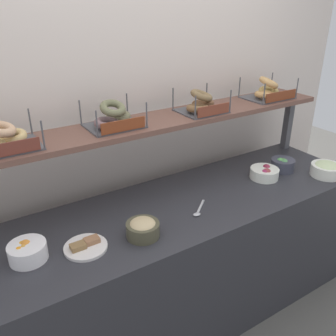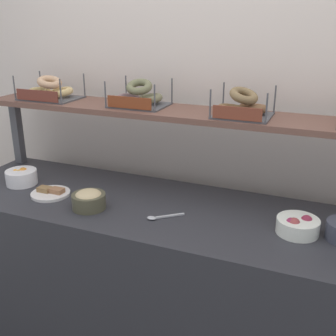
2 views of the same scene
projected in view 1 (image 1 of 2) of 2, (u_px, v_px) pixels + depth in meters
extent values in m
plane|color=#595651|center=(182.00, 312.00, 2.45)|extent=(8.00, 8.00, 0.00)
cube|color=silver|center=(137.00, 119.00, 2.36)|extent=(3.59, 0.06, 2.40)
cube|color=#2D2D33|center=(183.00, 262.00, 2.27)|extent=(2.39, 0.70, 0.85)
cube|color=#4C4C51|center=(288.00, 123.00, 2.76)|extent=(0.05, 0.05, 0.40)
cube|color=brown|center=(159.00, 121.00, 2.12)|extent=(2.35, 0.32, 0.03)
cylinder|color=#3D3E4D|center=(283.00, 165.00, 2.46)|extent=(0.16, 0.16, 0.08)
sphere|color=#5EAD56|center=(280.00, 161.00, 2.45)|extent=(0.05, 0.05, 0.05)
sphere|color=#67965B|center=(281.00, 160.00, 2.47)|extent=(0.03, 0.03, 0.03)
sphere|color=#569958|center=(284.00, 163.00, 2.43)|extent=(0.05, 0.05, 0.05)
sphere|color=#5A9E47|center=(283.00, 161.00, 2.46)|extent=(0.04, 0.04, 0.04)
sphere|color=#63A760|center=(285.00, 162.00, 2.44)|extent=(0.04, 0.04, 0.04)
cylinder|color=white|center=(28.00, 252.00, 1.63)|extent=(0.17, 0.17, 0.08)
sphere|color=orange|center=(26.00, 245.00, 1.63)|extent=(0.05, 0.05, 0.05)
sphere|color=#F9A728|center=(22.00, 244.00, 1.63)|extent=(0.03, 0.03, 0.03)
sphere|color=gold|center=(24.00, 248.00, 1.61)|extent=(0.03, 0.03, 0.03)
sphere|color=orange|center=(19.00, 250.00, 1.59)|extent=(0.03, 0.03, 0.03)
cylinder|color=white|center=(326.00, 170.00, 2.39)|extent=(0.20, 0.20, 0.08)
ellipsoid|color=beige|center=(327.00, 166.00, 2.38)|extent=(0.16, 0.16, 0.05)
cylinder|color=white|center=(264.00, 173.00, 2.36)|extent=(0.18, 0.18, 0.07)
sphere|color=#9A3E3E|center=(267.00, 172.00, 2.32)|extent=(0.05, 0.05, 0.05)
sphere|color=#962950|center=(265.00, 173.00, 2.32)|extent=(0.05, 0.05, 0.05)
sphere|color=maroon|center=(266.00, 168.00, 2.38)|extent=(0.05, 0.05, 0.05)
cylinder|color=#4E4A36|center=(143.00, 230.00, 1.79)|extent=(0.17, 0.17, 0.07)
ellipsoid|color=tan|center=(143.00, 224.00, 1.77)|extent=(0.13, 0.13, 0.05)
cylinder|color=white|center=(86.00, 247.00, 1.71)|extent=(0.20, 0.20, 0.01)
cube|color=olive|center=(78.00, 246.00, 1.68)|extent=(0.07, 0.05, 0.02)
cube|color=#9A6846|center=(92.00, 240.00, 1.72)|extent=(0.07, 0.05, 0.02)
cube|color=#B7B7BC|center=(201.00, 206.00, 2.04)|extent=(0.12, 0.10, 0.01)
ellipsoid|color=#B7B7BC|center=(197.00, 214.00, 1.96)|extent=(0.04, 0.03, 0.01)
cube|color=#4C4C51|center=(4.00, 148.00, 1.69)|extent=(0.33, 0.24, 0.01)
cylinder|color=#4C4C51|center=(43.00, 136.00, 1.65)|extent=(0.01, 0.01, 0.14)
cylinder|color=#4C4C51|center=(30.00, 122.00, 1.83)|extent=(0.01, 0.01, 0.14)
cube|color=brown|center=(8.00, 149.00, 1.59)|extent=(0.28, 0.01, 0.06)
torus|color=tan|center=(12.00, 137.00, 1.73)|extent=(0.20, 0.20, 0.06)
torus|color=tan|center=(0.00, 129.00, 1.65)|extent=(0.19, 0.19, 0.08)
cube|color=#4C4C51|center=(114.00, 126.00, 1.98)|extent=(0.29, 0.24, 0.01)
cylinder|color=#4C4C51|center=(97.00, 124.00, 1.80)|extent=(0.01, 0.01, 0.14)
cylinder|color=#4C4C51|center=(147.00, 115.00, 1.93)|extent=(0.01, 0.01, 0.14)
cylinder|color=#4C4C51|center=(80.00, 113.00, 1.97)|extent=(0.01, 0.01, 0.14)
cylinder|color=#4C4C51|center=(127.00, 105.00, 2.11)|extent=(0.01, 0.01, 0.14)
cube|color=brown|center=(123.00, 126.00, 1.87)|extent=(0.25, 0.01, 0.06)
torus|color=#73575A|center=(107.00, 123.00, 1.92)|extent=(0.20, 0.19, 0.06)
torus|color=#716D4E|center=(118.00, 117.00, 2.02)|extent=(0.17, 0.17, 0.06)
torus|color=#6B6B4A|center=(113.00, 108.00, 1.94)|extent=(0.16, 0.16, 0.09)
cube|color=#4C4C51|center=(201.00, 111.00, 2.23)|extent=(0.27, 0.24, 0.01)
cylinder|color=#4C4C51|center=(195.00, 108.00, 2.06)|extent=(0.01, 0.01, 0.14)
cylinder|color=#4C4C51|center=(230.00, 102.00, 2.18)|extent=(0.01, 0.01, 0.14)
cylinder|color=#4C4C51|center=(173.00, 99.00, 2.23)|extent=(0.01, 0.01, 0.14)
cylinder|color=#4C4C51|center=(207.00, 94.00, 2.36)|extent=(0.01, 0.01, 0.14)
cube|color=brown|center=(214.00, 110.00, 2.13)|extent=(0.23, 0.01, 0.06)
torus|color=brown|center=(198.00, 108.00, 2.17)|extent=(0.20, 0.20, 0.06)
torus|color=brown|center=(203.00, 104.00, 2.27)|extent=(0.14, 0.14, 0.06)
torus|color=olive|center=(202.00, 95.00, 2.19)|extent=(0.19, 0.19, 0.08)
cube|color=#4C4C51|center=(267.00, 97.00, 2.53)|extent=(0.33, 0.24, 0.01)
cylinder|color=#4C4C51|center=(264.00, 94.00, 2.34)|extent=(0.01, 0.01, 0.14)
cylinder|color=#4C4C51|center=(297.00, 88.00, 2.49)|extent=(0.01, 0.01, 0.14)
cylinder|color=#4C4C51|center=(239.00, 88.00, 2.52)|extent=(0.01, 0.01, 0.14)
cylinder|color=#4C4C51|center=(272.00, 82.00, 2.67)|extent=(0.01, 0.01, 0.14)
cube|color=brown|center=(281.00, 96.00, 2.43)|extent=(0.28, 0.01, 0.06)
torus|color=tan|center=(265.00, 95.00, 2.47)|extent=(0.19, 0.19, 0.06)
torus|color=tan|center=(269.00, 91.00, 2.57)|extent=(0.17, 0.17, 0.06)
torus|color=tan|center=(269.00, 83.00, 2.49)|extent=(0.20, 0.20, 0.09)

